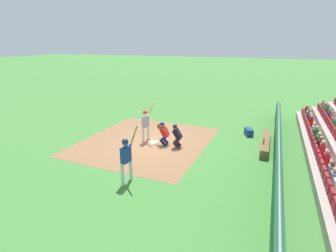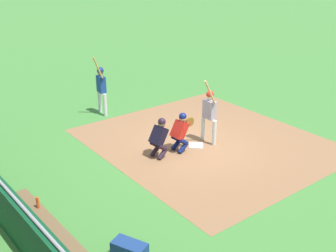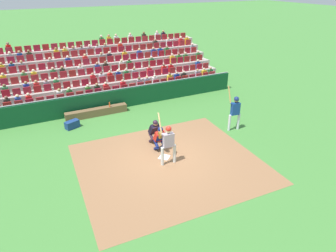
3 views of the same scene
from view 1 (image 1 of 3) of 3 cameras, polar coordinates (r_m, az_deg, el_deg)
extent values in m
plane|color=#417E36|center=(14.89, -2.99, -3.47)|extent=(160.00, 160.00, 0.00)
cube|color=#8D6240|center=(15.09, -4.73, -3.20)|extent=(7.73, 6.89, 0.01)
cube|color=white|center=(14.88, -3.00, -3.42)|extent=(0.62, 0.62, 0.02)
cylinder|color=silver|center=(14.76, -5.26, -1.97)|extent=(0.14, 0.14, 0.85)
cylinder|color=silver|center=(15.21, -4.22, -1.33)|extent=(0.14, 0.14, 0.85)
cube|color=#9D8FA1|center=(14.76, -4.80, 1.01)|extent=(0.46, 0.25, 0.60)
sphere|color=beige|center=(14.64, -4.84, 2.69)|extent=(0.22, 0.22, 0.22)
sphere|color=red|center=(14.62, -4.85, 2.92)|extent=(0.25, 0.25, 0.25)
cylinder|color=#9D8FA1|center=(14.71, -4.64, 2.11)|extent=(0.48, 0.17, 0.14)
cylinder|color=#9D8FA1|center=(14.86, -4.31, 2.28)|extent=(0.18, 0.15, 0.13)
cylinder|color=tan|center=(14.69, -3.50, 3.78)|extent=(0.12, 0.46, 0.81)
sphere|color=black|center=(14.89, -4.13, 2.41)|extent=(0.06, 0.06, 0.06)
cylinder|color=navy|center=(14.40, -1.04, -3.56)|extent=(0.14, 0.38, 0.34)
cylinder|color=navy|center=(14.32, -1.04, -2.74)|extent=(0.14, 0.38, 0.33)
cylinder|color=navy|center=(14.67, -0.56, -3.13)|extent=(0.14, 0.38, 0.34)
cylinder|color=navy|center=(14.60, -0.57, -2.33)|extent=(0.14, 0.38, 0.33)
cube|color=red|center=(14.34, -0.74, -1.23)|extent=(0.42, 0.48, 0.60)
cube|color=navy|center=(14.38, -1.17, -1.18)|extent=(0.38, 0.27, 0.43)
sphere|color=tan|center=(14.27, -1.24, 0.17)|extent=(0.22, 0.22, 0.22)
cube|color=black|center=(14.27, -1.24, 0.17)|extent=(0.20, 0.13, 0.19)
sphere|color=navy|center=(14.26, -1.25, 0.40)|extent=(0.24, 0.24, 0.24)
cylinder|color=brown|center=(14.48, -1.74, -0.09)|extent=(0.07, 0.30, 0.30)
cylinder|color=red|center=(14.47, -1.05, -0.39)|extent=(0.16, 0.40, 0.22)
cylinder|color=#2A1A29|center=(14.07, 1.80, -4.08)|extent=(0.18, 0.40, 0.34)
cylinder|color=#2A1A29|center=(13.99, 1.81, -3.25)|extent=(0.17, 0.39, 0.33)
cylinder|color=#2A1A29|center=(14.36, 2.12, -3.63)|extent=(0.18, 0.40, 0.34)
cylinder|color=#2A1A29|center=(14.28, 2.13, -2.81)|extent=(0.17, 0.39, 0.33)
cube|color=black|center=(14.01, 2.02, -1.71)|extent=(0.46, 0.53, 0.59)
cube|color=#2A1A29|center=(14.04, 1.57, -1.67)|extent=(0.40, 0.32, 0.42)
sphere|color=#A17758|center=(13.94, 1.47, -0.32)|extent=(0.22, 0.22, 0.22)
cube|color=black|center=(13.94, 1.47, -0.32)|extent=(0.21, 0.15, 0.19)
sphere|color=#2A1A29|center=(13.92, 1.47, -0.08)|extent=(0.24, 0.24, 0.24)
cube|color=#0D4324|center=(13.52, 22.14, -4.43)|extent=(15.90, 0.24, 1.16)
cylinder|color=gray|center=(13.31, 22.44, -1.95)|extent=(15.90, 0.07, 0.07)
cube|color=brown|center=(15.09, 19.92, -3.37)|extent=(3.53, 0.40, 0.44)
cylinder|color=#E1491D|center=(14.25, 19.61, -3.02)|extent=(0.07, 0.07, 0.28)
cube|color=navy|center=(16.60, 16.72, -1.22)|extent=(0.80, 0.60, 0.41)
cylinder|color=silver|center=(10.62, -9.61, -10.21)|extent=(0.15, 0.15, 0.88)
cylinder|color=silver|center=(10.99, -7.89, -9.13)|extent=(0.15, 0.15, 0.88)
cube|color=navy|center=(10.48, -8.92, -6.01)|extent=(0.46, 0.28, 0.62)
sphere|color=brown|center=(10.31, -9.05, -3.64)|extent=(0.23, 0.23, 0.23)
sphere|color=navy|center=(10.29, -9.06, -3.31)|extent=(0.25, 0.25, 0.25)
cylinder|color=navy|center=(10.39, -8.72, -4.44)|extent=(0.47, 0.20, 0.14)
cylinder|color=navy|center=(10.52, -8.14, -4.14)|extent=(0.18, 0.16, 0.13)
cylinder|color=tan|center=(10.31, -7.21, -1.97)|extent=(0.08, 0.38, 0.84)
sphere|color=black|center=(10.53, -7.87, -3.95)|extent=(0.06, 0.06, 0.06)
cube|color=#A89B92|center=(13.83, 29.25, -6.58)|extent=(17.07, 0.93, 0.43)
cube|color=maroon|center=(9.79, 31.85, -14.11)|extent=(0.44, 0.10, 0.42)
cube|color=maroon|center=(10.29, 31.32, -12.49)|extent=(0.44, 0.10, 0.42)
cube|color=maroon|center=(10.79, 30.85, -11.02)|extent=(0.44, 0.10, 0.42)
cube|color=maroon|center=(11.30, 30.43, -9.68)|extent=(0.44, 0.10, 0.42)
cube|color=gray|center=(11.33, 31.67, -9.54)|extent=(0.32, 0.22, 0.52)
sphere|color=tan|center=(11.18, 31.97, -7.89)|extent=(0.19, 0.19, 0.19)
cube|color=maroon|center=(11.81, 30.04, -8.45)|extent=(0.44, 0.10, 0.42)
cube|color=gray|center=(11.84, 31.23, -8.33)|extent=(0.32, 0.22, 0.52)
sphere|color=brown|center=(11.70, 31.51, -6.73)|extent=(0.19, 0.19, 0.19)
cube|color=maroon|center=(12.33, 29.69, -7.33)|extent=(0.44, 0.10, 0.42)
cube|color=maroon|center=(12.86, 29.37, -6.29)|extent=(0.44, 0.10, 0.42)
cube|color=red|center=(12.88, 30.46, -6.19)|extent=(0.32, 0.22, 0.52)
sphere|color=tan|center=(12.76, 30.71, -4.70)|extent=(0.19, 0.19, 0.19)
cube|color=maroon|center=(13.39, 29.08, -5.34)|extent=(0.44, 0.10, 0.42)
cube|color=maroon|center=(13.92, 28.81, -4.46)|extent=(0.44, 0.10, 0.42)
cube|color=red|center=(13.95, 29.81, -4.37)|extent=(0.32, 0.22, 0.52)
sphere|color=beige|center=(13.83, 30.04, -2.98)|extent=(0.19, 0.19, 0.19)
cube|color=maroon|center=(14.46, 28.56, -3.65)|extent=(0.44, 0.10, 0.42)
cube|color=#212D1E|center=(14.48, 29.52, -3.56)|extent=(0.32, 0.22, 0.52)
sphere|color=#A78257|center=(14.37, 29.74, -2.22)|extent=(0.19, 0.19, 0.19)
cube|color=maroon|center=(15.00, 28.33, -2.90)|extent=(0.44, 0.10, 0.42)
cube|color=#36792E|center=(15.02, 29.26, -2.81)|extent=(0.32, 0.22, 0.52)
sphere|color=beige|center=(14.91, 29.46, -1.51)|extent=(0.19, 0.19, 0.19)
cube|color=maroon|center=(15.54, 28.11, -2.19)|extent=(0.44, 0.10, 0.42)
cube|color=maroon|center=(16.09, 27.91, -1.54)|extent=(0.44, 0.10, 0.42)
cube|color=#276D2E|center=(16.11, 28.78, -1.46)|extent=(0.32, 0.22, 0.52)
sphere|color=beige|center=(16.00, 28.97, -0.24)|extent=(0.19, 0.19, 0.19)
cube|color=maroon|center=(16.63, 27.73, -0.92)|extent=(0.44, 0.10, 0.42)
cube|color=silver|center=(16.65, 28.56, -0.85)|extent=(0.32, 0.22, 0.52)
sphere|color=#A08452|center=(16.55, 28.74, 0.33)|extent=(0.19, 0.19, 0.19)
cube|color=maroon|center=(17.18, 27.55, -0.35)|extent=(0.44, 0.10, 0.42)
cube|color=maroon|center=(17.73, 27.39, 0.19)|extent=(0.44, 0.10, 0.42)
cube|color=maroon|center=(18.28, 27.23, 0.69)|extent=(0.44, 0.10, 0.42)
cube|color=red|center=(18.30, 28.00, 0.76)|extent=(0.32, 0.22, 0.52)
sphere|color=beige|center=(18.21, 28.16, 1.84)|extent=(0.19, 0.19, 0.19)
cube|color=maroon|center=(18.84, 27.09, 1.17)|extent=(0.44, 0.10, 0.42)
cube|color=#213E92|center=(18.85, 27.83, 1.23)|extent=(0.32, 0.22, 0.52)
sphere|color=beige|center=(18.77, 27.98, 2.28)|extent=(0.19, 0.19, 0.19)
cube|color=maroon|center=(19.39, 26.95, 1.62)|extent=(0.44, 0.10, 0.42)
cube|color=#2F2926|center=(19.41, 27.67, 1.68)|extent=(0.32, 0.22, 0.52)
sphere|color=brown|center=(19.33, 27.82, 2.70)|extent=(0.19, 0.19, 0.19)
cube|color=maroon|center=(19.95, 26.82, 2.04)|extent=(0.44, 0.10, 0.42)
cube|color=silver|center=(19.96, 27.52, 2.10)|extent=(0.32, 0.22, 0.52)
sphere|color=#AE725A|center=(19.88, 27.67, 3.10)|extent=(0.19, 0.19, 0.19)
cube|color=maroon|center=(20.51, 26.70, 2.44)|extent=(0.44, 0.10, 0.42)
cube|color=black|center=(20.52, 27.38, 2.50)|extent=(0.32, 0.22, 0.52)
sphere|color=brown|center=(20.44, 27.52, 3.47)|extent=(0.19, 0.19, 0.19)
cube|color=maroon|center=(21.07, 26.58, 2.82)|extent=(0.44, 0.10, 0.42)
cube|color=red|center=(21.08, 27.25, 2.88)|extent=(0.32, 0.22, 0.52)
sphere|color=beige|center=(21.00, 27.38, 3.82)|extent=(0.19, 0.19, 0.19)
cube|color=maroon|center=(15.03, 32.05, -1.72)|extent=(0.44, 0.10, 0.42)
cube|color=maroon|center=(15.57, 31.71, -1.06)|extent=(0.44, 0.10, 0.42)
cube|color=maroon|center=(16.12, 31.39, -0.44)|extent=(0.44, 0.10, 0.42)
cube|color=maroon|center=(16.66, 31.09, 0.13)|extent=(0.44, 0.10, 0.42)
cube|color=#26753D|center=(16.69, 31.91, 0.20)|extent=(0.32, 0.22, 0.52)
cube|color=maroon|center=(17.21, 30.80, 0.67)|extent=(0.44, 0.10, 0.42)
cube|color=gray|center=(17.24, 31.61, 0.74)|extent=(0.32, 0.22, 0.52)
sphere|color=#A37160|center=(17.16, 31.80, 1.89)|extent=(0.19, 0.19, 0.19)
cube|color=maroon|center=(17.76, 30.54, 1.18)|extent=(0.44, 0.10, 0.42)
cube|color=red|center=(17.79, 31.32, 1.24)|extent=(0.32, 0.22, 0.52)
sphere|color=#A2754D|center=(17.71, 31.50, 2.36)|extent=(0.19, 0.19, 0.19)
cube|color=maroon|center=(18.31, 30.29, 1.65)|extent=(0.44, 0.10, 0.42)
cube|color=navy|center=(18.34, 31.05, 1.71)|extent=(0.32, 0.22, 0.52)
sphere|color=#9F7E4F|center=(18.26, 31.22, 2.80)|extent=(0.19, 0.19, 0.19)
cube|color=maroon|center=(18.86, 30.06, 2.10)|extent=(0.44, 0.10, 0.42)
cube|color=maroon|center=(19.42, 29.84, 2.52)|extent=(0.44, 0.10, 0.42)
cube|color=#2E733F|center=(19.45, 30.55, 2.58)|extent=(0.32, 0.22, 0.52)
sphere|color=brown|center=(19.37, 30.71, 3.60)|extent=(0.19, 0.19, 0.19)
cube|color=maroon|center=(19.97, 29.63, 2.92)|extent=(0.44, 0.10, 0.42)
cube|color=#2E6D37|center=(20.00, 30.32, 2.97)|extent=(0.32, 0.22, 0.52)
sphere|color=#A97251|center=(19.93, 30.48, 3.97)|extent=(0.19, 0.19, 0.19)
cube|color=maroon|center=(20.53, 29.43, 3.29)|extent=(0.44, 0.10, 0.42)
cube|color=maroon|center=(21.09, 29.24, 3.65)|extent=(0.44, 0.10, 0.42)
cube|color=#958C9B|center=(21.11, 29.90, 3.70)|extent=(0.32, 0.22, 0.52)
sphere|color=#D9B07D|center=(21.04, 30.05, 4.65)|extent=(0.19, 0.19, 0.19)
cube|color=maroon|center=(21.16, 31.89, 4.47)|extent=(0.44, 0.10, 0.42)
camera|label=2|loc=(21.78, 30.08, 16.81)|focal=45.20mm
camera|label=3|loc=(23.49, -22.29, 20.64)|focal=31.51mm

